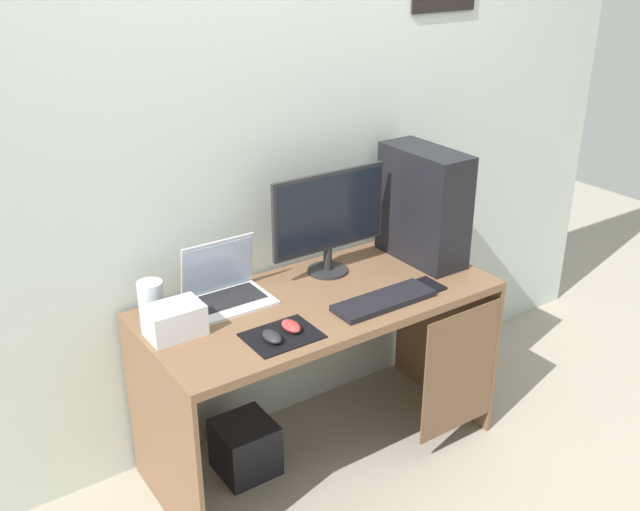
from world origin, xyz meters
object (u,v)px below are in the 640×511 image
object	(u,v)px
keyboard	(384,301)
projector	(175,320)
cell_phone	(430,285)
mouse_right	(272,337)
laptop	(226,289)
speaker	(151,300)
pc_tower	(423,205)
mouse_left	(291,326)
subwoofer	(245,447)
monitor	(329,218)

from	to	relation	value
keyboard	projector	bearing A→B (deg)	162.73
cell_phone	mouse_right	bearing A→B (deg)	-178.69
laptop	speaker	xyz separation A→B (m)	(-0.30, 0.03, 0.03)
pc_tower	mouse_left	distance (m)	0.88
keyboard	subwoofer	bearing A→B (deg)	153.15
mouse_left	speaker	bearing A→B (deg)	134.56
cell_phone	projector	bearing A→B (deg)	167.51
keyboard	laptop	bearing A→B (deg)	142.64
monitor	keyboard	size ratio (longest dim) A/B	1.27
laptop	projector	bearing A→B (deg)	-153.89
monitor	mouse_right	bearing A→B (deg)	-144.25
pc_tower	speaker	distance (m)	1.21
mouse_right	subwoofer	xyz separation A→B (m)	(0.01, 0.26, -0.65)
keyboard	mouse_left	bearing A→B (deg)	177.22
projector	mouse_right	xyz separation A→B (m)	(0.26, -0.24, -0.04)
mouse_left	cell_phone	xyz separation A→B (m)	(0.66, -0.01, -0.02)
pc_tower	monitor	size ratio (longest dim) A/B	0.92
mouse_right	subwoofer	world-z (taller)	mouse_right
mouse_right	keyboard	bearing A→B (deg)	0.57
subwoofer	projector	bearing A→B (deg)	-176.38
speaker	keyboard	xyz separation A→B (m)	(0.78, -0.40, -0.06)
speaker	mouse_left	world-z (taller)	speaker
subwoofer	mouse_left	bearing A→B (deg)	-69.00
speaker	subwoofer	xyz separation A→B (m)	(0.28, -0.14, -0.71)
speaker	projector	xyz separation A→B (m)	(0.02, -0.16, -0.02)
pc_tower	laptop	bearing A→B (deg)	171.91
keyboard	mouse_right	world-z (taller)	mouse_right
projector	subwoofer	xyz separation A→B (m)	(0.26, 0.02, -0.69)
monitor	subwoofer	world-z (taller)	monitor
mouse_left	pc_tower	bearing A→B (deg)	15.44
speaker	cell_phone	bearing A→B (deg)	-20.41
speaker	cell_phone	world-z (taller)	speaker
speaker	projector	bearing A→B (deg)	-82.87
laptop	mouse_left	xyz separation A→B (m)	(0.08, -0.35, -0.03)
keyboard	subwoofer	size ratio (longest dim) A/B	1.82
speaker	subwoofer	size ratio (longest dim) A/B	0.64
laptop	speaker	size ratio (longest dim) A/B	2.08
speaker	mouse_left	bearing A→B (deg)	-45.44
keyboard	mouse_right	xyz separation A→B (m)	(-0.51, -0.00, 0.01)
projector	mouse_left	size ratio (longest dim) A/B	2.08
keyboard	mouse_left	xyz separation A→B (m)	(-0.41, 0.02, 0.01)
mouse_right	speaker	bearing A→B (deg)	124.50
projector	monitor	bearing A→B (deg)	8.47
laptop	speaker	world-z (taller)	laptop
subwoofer	mouse_right	bearing A→B (deg)	-91.18
projector	keyboard	bearing A→B (deg)	-17.27
pc_tower	laptop	world-z (taller)	pc_tower
pc_tower	keyboard	world-z (taller)	pc_tower
monitor	mouse_right	world-z (taller)	monitor
laptop	mouse_left	distance (m)	0.36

